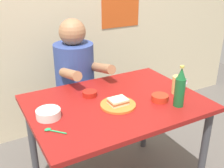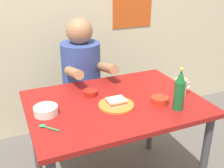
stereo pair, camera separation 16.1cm
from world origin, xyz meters
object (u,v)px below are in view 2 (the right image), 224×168
(plate_orange, at_px, (116,105))
(sambal_bowl_red, at_px, (90,92))
(beer_bottle, at_px, (179,91))
(stool, at_px, (83,111))
(person_seated, at_px, (81,67))
(sandwich, at_px, (116,102))
(dining_table, at_px, (115,114))
(beer_mug, at_px, (181,87))

(plate_orange, xyz_separation_m, sambal_bowl_red, (-0.09, 0.21, 0.01))
(sambal_bowl_red, bearing_deg, beer_bottle, -42.57)
(stool, relative_size, person_seated, 0.63)
(person_seated, distance_m, plate_orange, 0.68)
(sandwich, height_order, beer_bottle, beer_bottle)
(dining_table, relative_size, plate_orange, 5.00)
(sandwich, xyz_separation_m, beer_mug, (0.45, -0.03, 0.03))
(person_seated, relative_size, sandwich, 6.54)
(dining_table, bearing_deg, sambal_bowl_red, 127.76)
(beer_bottle, xyz_separation_m, sambal_bowl_red, (-0.42, 0.39, -0.10))
(person_seated, height_order, beer_mug, person_seated)
(beer_mug, xyz_separation_m, sambal_bowl_red, (-0.54, 0.24, -0.04))
(stool, xyz_separation_m, sambal_bowl_red, (-0.08, -0.48, 0.41))
(stool, height_order, sambal_bowl_red, sambal_bowl_red)
(dining_table, distance_m, beer_bottle, 0.44)
(beer_bottle, bearing_deg, dining_table, 142.06)
(sandwich, distance_m, sambal_bowl_red, 0.23)
(stool, distance_m, sandwich, 0.81)
(stool, distance_m, beer_bottle, 1.06)
(dining_table, bearing_deg, beer_bottle, -37.94)
(stool, distance_m, sambal_bowl_red, 0.64)
(plate_orange, bearing_deg, dining_table, 72.15)
(sambal_bowl_red, bearing_deg, person_seated, 79.91)
(beer_mug, distance_m, beer_bottle, 0.20)
(stool, bearing_deg, dining_table, -87.18)
(dining_table, relative_size, stool, 2.44)
(beer_mug, relative_size, sambal_bowl_red, 1.31)
(dining_table, height_order, person_seated, person_seated)
(plate_orange, bearing_deg, stool, 90.85)
(stool, height_order, beer_mug, beer_mug)
(plate_orange, distance_m, sambal_bowl_red, 0.23)
(dining_table, bearing_deg, sandwich, -107.85)
(dining_table, height_order, plate_orange, plate_orange)
(plate_orange, bearing_deg, beer_bottle, -28.13)
(sambal_bowl_red, bearing_deg, sandwich, -66.13)
(beer_mug, bearing_deg, beer_bottle, -130.18)
(dining_table, xyz_separation_m, person_seated, (-0.03, 0.62, 0.12))
(dining_table, height_order, sambal_bowl_red, sambal_bowl_red)
(stool, relative_size, sambal_bowl_red, 4.69)
(beer_mug, xyz_separation_m, beer_bottle, (-0.12, -0.14, 0.06))
(stool, distance_m, plate_orange, 0.80)
(person_seated, relative_size, sambal_bowl_red, 7.49)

